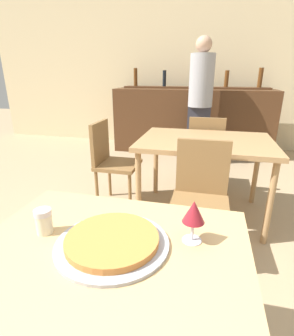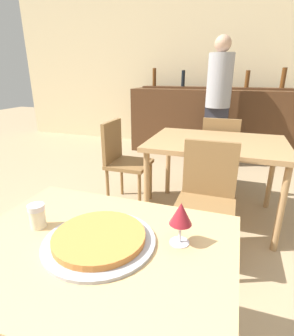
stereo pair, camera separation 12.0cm
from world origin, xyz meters
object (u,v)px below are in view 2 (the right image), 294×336
chair_far_side_back (220,150)px  pizza_tray (99,239)px  cheese_shaker (37,216)px  chair_far_side_left (122,157)px  person_standing (218,99)px  chair_far_side_front (207,195)px  wine_glass (181,215)px

chair_far_side_back → pizza_tray: bearing=83.0°
chair_far_side_back → pizza_tray: (-0.27, -2.21, 0.25)m
cheese_shaker → pizza_tray: bearing=-2.9°
chair_far_side_left → person_standing: person_standing is taller
chair_far_side_back → cheese_shaker: bearing=76.0°
chair_far_side_front → pizza_tray: bearing=-105.1°
chair_far_side_back → wine_glass: size_ratio=5.42×
wine_glass → cheese_shaker: bearing=-171.9°
chair_far_side_back → pizza_tray: 2.24m
chair_far_side_left → pizza_tray: chair_far_side_left is taller
pizza_tray → wine_glass: (0.27, 0.09, 0.10)m
chair_far_side_front → chair_far_side_left: bearing=146.7°
chair_far_side_front → wine_glass: 0.99m
chair_far_side_left → wine_glass: 1.81m
chair_far_side_left → pizza_tray: 1.75m
chair_far_side_back → cheese_shaker: size_ratio=8.96×
chair_far_side_back → wine_glass: 2.15m
chair_far_side_back → wine_glass: wine_glass is taller
chair_far_side_front → person_standing: (-0.14, 2.17, 0.46)m
chair_far_side_left → wine_glass: wine_glass is taller
chair_far_side_left → person_standing: (0.78, 1.57, 0.46)m
chair_far_side_front → chair_far_side_left: 1.09m
chair_far_side_front → person_standing: size_ratio=0.49×
chair_far_side_left → person_standing: 1.82m
person_standing → wine_glass: size_ratio=11.15×
chair_far_side_front → person_standing: 2.23m
chair_far_side_left → person_standing: bearing=-26.2°
pizza_tray → person_standing: person_standing is taller
chair_far_side_back → wine_glass: (-0.00, -2.12, 0.35)m
chair_far_side_front → pizza_tray: 1.08m
chair_far_side_front → chair_far_side_back: bearing=90.0°
chair_far_side_front → cheese_shaker: (-0.55, -1.00, 0.28)m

